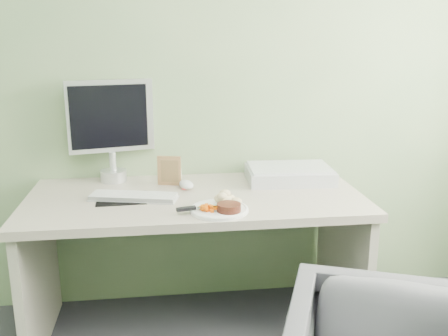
{
  "coord_description": "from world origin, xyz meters",
  "views": [
    {
      "loc": [
        -0.16,
        -0.65,
        1.47
      ],
      "look_at": [
        0.12,
        1.5,
        0.89
      ],
      "focal_mm": 40.0,
      "sensor_mm": 36.0,
      "label": 1
    }
  ],
  "objects": [
    {
      "name": "steak",
      "position": [
        0.12,
        1.34,
        0.76
      ],
      "size": [
        0.12,
        0.12,
        0.03
      ],
      "primitive_type": "cylinder",
      "rotation": [
        0.0,
        0.0,
        -0.18
      ],
      "color": "black",
      "rests_on": "plate"
    },
    {
      "name": "scanner",
      "position": [
        0.51,
        1.8,
        0.76
      ],
      "size": [
        0.45,
        0.31,
        0.07
      ],
      "primitive_type": "cube",
      "rotation": [
        0.0,
        0.0,
        -0.05
      ],
      "color": "#B9BDC1",
      "rests_on": "desk"
    },
    {
      "name": "photo_frame",
      "position": [
        -0.12,
        1.81,
        0.81
      ],
      "size": [
        0.12,
        0.04,
        0.15
      ],
      "primitive_type": "cube",
      "rotation": [
        0.0,
        0.0,
        -0.26
      ],
      "color": "#9E6E49",
      "rests_on": "desk"
    },
    {
      "name": "plate",
      "position": [
        0.09,
        1.38,
        0.74
      ],
      "size": [
        0.25,
        0.25,
        0.01
      ],
      "primitive_type": "cylinder",
      "color": "white",
      "rests_on": "desk"
    },
    {
      "name": "carrot_heap",
      "position": [
        0.03,
        1.36,
        0.76
      ],
      "size": [
        0.07,
        0.07,
        0.04
      ],
      "primitive_type": "cube",
      "rotation": [
        0.0,
        0.0,
        0.4
      ],
      "color": "#EC5904",
      "rests_on": "plate"
    },
    {
      "name": "computer_mouse",
      "position": [
        -0.04,
        1.74,
        0.75
      ],
      "size": [
        0.09,
        0.13,
        0.04
      ],
      "primitive_type": "ellipsoid",
      "rotation": [
        0.0,
        0.0,
        0.28
      ],
      "color": "white",
      "rests_on": "desk"
    },
    {
      "name": "keyboard",
      "position": [
        -0.29,
        1.6,
        0.75
      ],
      "size": [
        0.42,
        0.21,
        0.02
      ],
      "primitive_type": "cube",
      "rotation": [
        0.0,
        0.0,
        -0.24
      ],
      "color": "white",
      "rests_on": "desk"
    },
    {
      "name": "eyedrop_bottle",
      "position": [
        -0.06,
        1.92,
        0.76
      ],
      "size": [
        0.02,
        0.02,
        0.07
      ],
      "color": "white",
      "rests_on": "desk"
    },
    {
      "name": "steak_knife",
      "position": [
        -0.03,
        1.37,
        0.76
      ],
      "size": [
        0.22,
        0.07,
        0.02
      ],
      "rotation": [
        0.0,
        0.0,
        0.24
      ],
      "color": "silver",
      "rests_on": "plate"
    },
    {
      "name": "mousepad",
      "position": [
        -0.35,
        1.61,
        0.73
      ],
      "size": [
        0.24,
        0.21,
        0.0
      ],
      "primitive_type": "cube",
      "rotation": [
        0.0,
        0.0,
        0.04
      ],
      "color": "black",
      "rests_on": "desk"
    },
    {
      "name": "desk",
      "position": [
        0.0,
        1.62,
        0.55
      ],
      "size": [
        1.6,
        0.75,
        0.73
      ],
      "color": "#AAA08E",
      "rests_on": "floor"
    },
    {
      "name": "potato_pile",
      "position": [
        0.12,
        1.45,
        0.77
      ],
      "size": [
        0.13,
        0.11,
        0.06
      ],
      "primitive_type": "ellipsoid",
      "rotation": [
        0.0,
        0.0,
        -0.31
      ],
      "color": "tan",
      "rests_on": "plate"
    },
    {
      "name": "wall_back",
      "position": [
        0.0,
        2.0,
        1.35
      ],
      "size": [
        3.5,
        0.0,
        3.5
      ],
      "primitive_type": "plane",
      "rotation": [
        1.57,
        0.0,
        0.0
      ],
      "color": "#8AA171",
      "rests_on": "floor"
    },
    {
      "name": "monitor",
      "position": [
        -0.41,
        1.94,
        1.03
      ],
      "size": [
        0.44,
        0.16,
        0.53
      ],
      "rotation": [
        0.0,
        0.0,
        0.22
      ],
      "color": "silver",
      "rests_on": "desk"
    }
  ]
}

